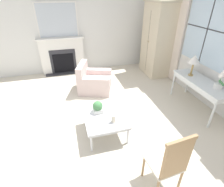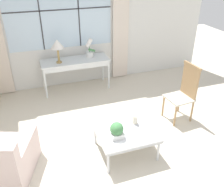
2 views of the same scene
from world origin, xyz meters
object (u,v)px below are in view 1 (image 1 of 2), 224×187
(console_table, at_px, (201,84))
(table_lamp, at_px, (194,60))
(armoire, at_px, (157,40))
(pillar_candle, at_px, (113,119))
(side_chair_wooden, at_px, (170,162))
(fireplace, at_px, (62,52))
(potted_orchid, at_px, (220,81))
(armchair_upholstered, at_px, (94,82))
(potted_plant_small, at_px, (98,107))
(coffee_table, at_px, (105,118))

(console_table, relative_size, table_lamp, 2.95)
(armoire, bearing_deg, pillar_candle, -39.68)
(armoire, xyz_separation_m, side_chair_wooden, (3.89, -1.81, -0.56))
(fireplace, xyz_separation_m, potted_orchid, (3.47, 3.15, 0.16))
(potted_orchid, xyz_separation_m, side_chair_wooden, (1.30, -1.93, -0.30))
(fireplace, height_order, table_lamp, fireplace)
(side_chair_wooden, relative_size, pillar_candle, 6.75)
(potted_orchid, relative_size, armchair_upholstered, 0.39)
(console_table, height_order, table_lamp, table_lamp)
(fireplace, height_order, potted_plant_small, fireplace)
(fireplace, distance_m, potted_orchid, 4.69)
(armoire, bearing_deg, armchair_upholstered, -73.09)
(side_chair_wooden, bearing_deg, potted_plant_small, -157.42)
(console_table, distance_m, side_chair_wooden, 2.48)
(table_lamp, bearing_deg, armoire, 179.35)
(potted_plant_small, bearing_deg, pillar_candle, 28.76)
(potted_orchid, bearing_deg, coffee_table, -91.97)
(side_chair_wooden, xyz_separation_m, coffee_table, (-1.38, -0.56, -0.23))
(table_lamp, bearing_deg, side_chair_wooden, -41.50)
(potted_orchid, bearing_deg, side_chair_wooden, -56.04)
(armchair_upholstered, distance_m, side_chair_wooden, 3.25)
(table_lamp, relative_size, pillar_candle, 3.18)
(pillar_candle, bearing_deg, potted_plant_small, -151.24)
(armoire, bearing_deg, fireplace, -106.19)
(armoire, bearing_deg, potted_plant_small, -46.68)
(fireplace, xyz_separation_m, armchair_upholstered, (1.56, 0.78, -0.47))
(coffee_table, bearing_deg, pillar_candle, 29.73)
(fireplace, distance_m, side_chair_wooden, 4.93)
(potted_plant_small, bearing_deg, fireplace, -170.00)
(pillar_candle, bearing_deg, potted_orchid, 92.91)
(side_chair_wooden, bearing_deg, pillar_candle, -159.60)
(armoire, distance_m, armchair_upholstered, 2.52)
(table_lamp, height_order, potted_orchid, table_lamp)
(console_table, height_order, potted_plant_small, console_table)
(armoire, distance_m, potted_orchid, 2.61)
(armoire, height_order, armchair_upholstered, armoire)
(console_table, relative_size, potted_orchid, 3.53)
(armchair_upholstered, relative_size, coffee_table, 1.22)
(potted_orchid, xyz_separation_m, pillar_candle, (0.12, -2.37, -0.41))
(side_chair_wooden, xyz_separation_m, pillar_candle, (-1.18, -0.44, -0.11))
(side_chair_wooden, distance_m, coffee_table, 1.51)
(table_lamp, relative_size, side_chair_wooden, 0.47)
(table_lamp, xyz_separation_m, potted_plant_small, (0.46, -2.44, -0.59))
(potted_plant_small, bearing_deg, potted_orchid, 84.06)
(side_chair_wooden, relative_size, potted_plant_small, 4.41)
(fireplace, relative_size, coffee_table, 2.50)
(console_table, bearing_deg, potted_orchid, 13.30)
(armchair_upholstered, xyz_separation_m, pillar_candle, (2.03, -0.00, 0.22))
(armoire, xyz_separation_m, potted_plant_small, (2.32, -2.46, -0.62))
(console_table, height_order, pillar_candle, console_table)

